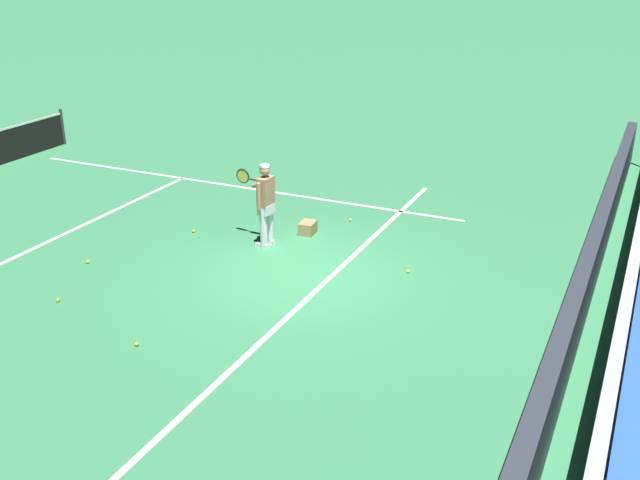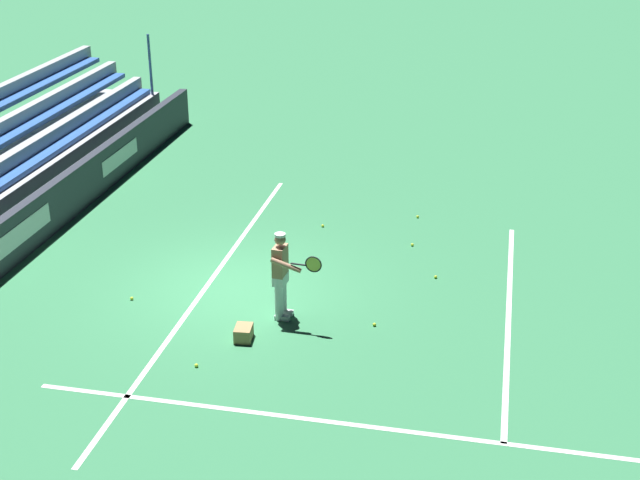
{
  "view_description": "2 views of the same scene",
  "coord_description": "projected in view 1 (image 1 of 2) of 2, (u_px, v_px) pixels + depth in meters",
  "views": [
    {
      "loc": [
        -11.28,
        -5.62,
        5.84
      ],
      "look_at": [
        0.2,
        -0.27,
        0.69
      ],
      "focal_mm": 42.0,
      "sensor_mm": 36.0,
      "label": 1
    },
    {
      "loc": [
        15.32,
        5.07,
        8.19
      ],
      "look_at": [
        0.34,
        1.9,
        1.35
      ],
      "focal_mm": 50.0,
      "sensor_mm": 36.0,
      "label": 2
    }
  ],
  "objects": [
    {
      "name": "back_wall_sponsor_board",
      "position": [
        579.0,
        300.0,
        11.75
      ],
      "size": [
        21.58,
        0.25,
        1.1
      ],
      "color": "#2D333D",
      "rests_on": "ground"
    },
    {
      "name": "tennis_ball_near_player",
      "position": [
        88.0,
        262.0,
        14.4
      ],
      "size": [
        0.07,
        0.07,
        0.07
      ],
      "primitive_type": "sphere",
      "color": "#CCE533",
      "rests_on": "ground"
    },
    {
      "name": "court_baseline_white",
      "position": [
        326.0,
        281.0,
        13.68
      ],
      "size": [
        12.0,
        0.1,
        0.01
      ],
      "primitive_type": "cube",
      "color": "white",
      "rests_on": "ground"
    },
    {
      "name": "tennis_ball_stray_back",
      "position": [
        194.0,
        231.0,
        15.9
      ],
      "size": [
        0.07,
        0.07,
        0.07
      ],
      "primitive_type": "sphere",
      "color": "#CCE533",
      "rests_on": "ground"
    },
    {
      "name": "tennis_player",
      "position": [
        265.0,
        204.0,
        14.9
      ],
      "size": [
        0.62,
        0.98,
        1.71
      ],
      "color": "silver",
      "rests_on": "ground"
    },
    {
      "name": "tennis_ball_midcourt",
      "position": [
        408.0,
        271.0,
        13.98
      ],
      "size": [
        0.07,
        0.07,
        0.07
      ],
      "primitive_type": "sphere",
      "color": "#CCE533",
      "rests_on": "ground"
    },
    {
      "name": "ground_plane",
      "position": [
        302.0,
        276.0,
        13.87
      ],
      "size": [
        160.0,
        160.0,
        0.0
      ],
      "primitive_type": "plane",
      "color": "#337A4C"
    },
    {
      "name": "tennis_ball_far_left",
      "position": [
        58.0,
        300.0,
        12.88
      ],
      "size": [
        0.07,
        0.07,
        0.07
      ],
      "primitive_type": "sphere",
      "color": "#CCE533",
      "rests_on": "ground"
    },
    {
      "name": "tennis_ball_by_box",
      "position": [
        350.0,
        220.0,
        16.53
      ],
      "size": [
        0.07,
        0.07,
        0.07
      ],
      "primitive_type": "sphere",
      "color": "#CCE533",
      "rests_on": "ground"
    },
    {
      "name": "court_sideline_white",
      "position": [
        232.0,
        186.0,
        18.89
      ],
      "size": [
        0.1,
        12.0,
        0.01
      ],
      "primitive_type": "cube",
      "color": "white",
      "rests_on": "ground"
    },
    {
      "name": "court_service_line_white",
      "position": [
        72.0,
        230.0,
        16.02
      ],
      "size": [
        8.22,
        0.1,
        0.01
      ],
      "primitive_type": "cube",
      "color": "white",
      "rests_on": "ground"
    },
    {
      "name": "ball_box_cardboard",
      "position": [
        308.0,
        228.0,
        15.81
      ],
      "size": [
        0.43,
        0.34,
        0.26
      ],
      "primitive_type": "cube",
      "rotation": [
        0.0,
        0.0,
        0.1
      ],
      "color": "#A87F51",
      "rests_on": "ground"
    },
    {
      "name": "tennis_ball_toward_net",
      "position": [
        137.0,
        344.0,
        11.49
      ],
      "size": [
        0.07,
        0.07,
        0.07
      ],
      "primitive_type": "sphere",
      "color": "#CCE533",
      "rests_on": "ground"
    }
  ]
}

